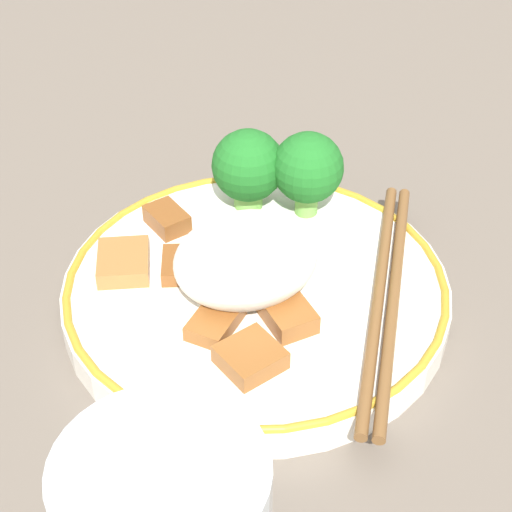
{
  "coord_description": "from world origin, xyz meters",
  "views": [
    {
      "loc": [
        0.12,
        0.35,
        0.34
      ],
      "look_at": [
        0.0,
        0.0,
        0.04
      ],
      "focal_mm": 60.0,
      "sensor_mm": 36.0,
      "label": 1
    }
  ],
  "objects_px": {
    "plate": "(256,292)",
    "broccoli_back_left": "(308,169)",
    "broccoli_back_center": "(248,167)",
    "chopsticks": "(386,296)"
  },
  "relations": [
    {
      "from": "plate",
      "to": "broccoli_back_left",
      "type": "height_order",
      "value": "broccoli_back_left"
    },
    {
      "from": "plate",
      "to": "broccoli_back_center",
      "type": "relative_size",
      "value": 4.16
    },
    {
      "from": "broccoli_back_left",
      "to": "broccoli_back_center",
      "type": "relative_size",
      "value": 1.04
    },
    {
      "from": "plate",
      "to": "chopsticks",
      "type": "distance_m",
      "value": 0.08
    },
    {
      "from": "plate",
      "to": "broccoli_back_center",
      "type": "xyz_separation_m",
      "value": [
        -0.02,
        -0.07,
        0.04
      ]
    },
    {
      "from": "broccoli_back_left",
      "to": "broccoli_back_center",
      "type": "bearing_deg",
      "value": -29.28
    },
    {
      "from": "broccoli_back_left",
      "to": "chopsticks",
      "type": "relative_size",
      "value": 0.3
    },
    {
      "from": "plate",
      "to": "broccoli_back_left",
      "type": "relative_size",
      "value": 3.99
    },
    {
      "from": "broccoli_back_left",
      "to": "broccoli_back_center",
      "type": "xyz_separation_m",
      "value": [
        0.03,
        -0.02,
        -0.0
      ]
    },
    {
      "from": "plate",
      "to": "broccoli_back_center",
      "type": "bearing_deg",
      "value": -104.78
    }
  ]
}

